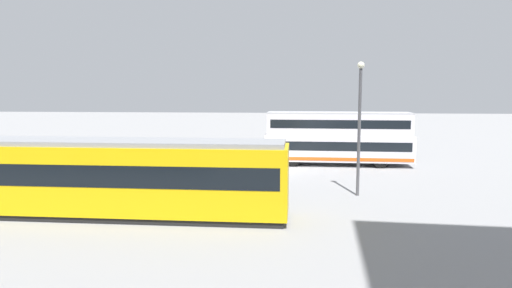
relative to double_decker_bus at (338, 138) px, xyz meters
name	(u,v)px	position (x,y,z in m)	size (l,w,h in m)	color
ground_plane	(271,170)	(4.74, 2.40, -1.98)	(160.00, 160.00, 0.00)	gray
double_decker_bus	(338,138)	(0.00, 0.00, 0.00)	(10.57, 2.71, 3.85)	silver
tram_yellow	(119,177)	(10.62, 14.30, -0.26)	(14.47, 2.68, 3.31)	#E5B70C
pedestrian_near_railing	(181,173)	(9.36, 8.83, -1.08)	(0.40, 0.40, 1.57)	black
pedestrian_crossing	(278,174)	(3.99, 8.92, -1.03)	(0.44, 0.44, 1.66)	#4C3F2D
pedestrian_railing	(213,173)	(7.75, 7.85, -1.24)	(7.36, 0.83, 1.08)	gray
info_sign	(119,156)	(13.49, 7.26, -0.43)	(0.99, 0.32, 2.27)	slate
street_lamp	(359,118)	(-0.12, 9.58, 2.01)	(0.36, 0.36, 6.83)	#4C4C51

